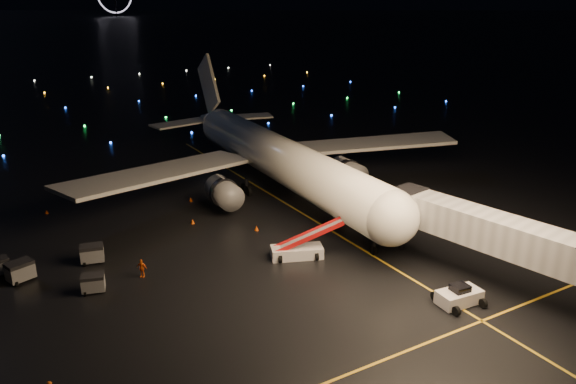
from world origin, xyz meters
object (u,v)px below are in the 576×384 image
Objects in this scene: crew_c at (142,268)px; pushback_tug at (459,294)px; baggage_cart_3 at (20,271)px; belt_loader at (297,241)px; baggage_cart_1 at (92,254)px; baggage_cart_0 at (93,283)px; airliner at (268,130)px.

pushback_tug is at bearing 5.12° from crew_c.
belt_loader is at bearing -38.69° from baggage_cart_3.
baggage_cart_1 is at bearing 174.27° from belt_loader.
belt_loader is (-7.01, 14.35, 0.90)m from pushback_tug.
baggage_cart_0 is at bearing -65.11° from baggage_cart_3.
crew_c is 0.80× the size of baggage_cart_3.
crew_c is at bearing 24.00° from baggage_cart_0.
crew_c is at bearing -45.58° from baggage_cart_3.
pushback_tug is 31.04m from baggage_cart_0.
crew_c is at bearing -173.08° from belt_loader.
belt_loader is 25.33m from baggage_cart_3.
pushback_tug is 2.11× the size of crew_c.
baggage_cart_0 is 0.87× the size of baggage_cart_3.
airliner is 14.83× the size of pushback_tug.
airliner reaches higher than baggage_cart_3.
pushback_tug is 1.68× the size of baggage_cart_3.
crew_c is (-14.25, 3.69, -0.91)m from belt_loader.
airliner reaches higher than baggage_cart_1.
crew_c is 0.92× the size of baggage_cart_0.
airliner is at bearing 82.38° from crew_c.
airliner is at bearing 93.30° from pushback_tug.
belt_loader is at bearing -14.09° from baggage_cart_1.
baggage_cart_1 is (-25.49, -11.47, -6.87)m from airliner.
airliner is 24.96× the size of baggage_cart_3.
baggage_cart_3 is at bearing -160.99° from crew_c.
baggage_cart_0 is at bearing -88.39° from baggage_cart_1.
belt_loader reaches higher than baggage_cart_3.
airliner reaches higher than baggage_cart_0.
pushback_tug is 0.50× the size of belt_loader.
baggage_cart_1 is (1.19, 5.87, 0.09)m from baggage_cart_0.
pushback_tug is 33.81m from baggage_cart_1.
pushback_tug is 38.37m from baggage_cart_3.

